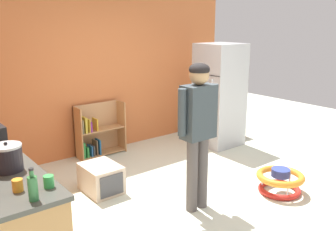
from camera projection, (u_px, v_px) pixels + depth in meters
The scene contains 13 objects.
ground_plane at pixel (195, 198), 4.60m from camera, with size 12.00×12.00×0.00m, color silver.
back_wall at pixel (100, 71), 6.03m from camera, with size 5.20×0.06×2.70m, color #CD6E3C.
kitchen_counter at pixel (0, 213), 3.33m from camera, with size 0.65×1.89×0.90m.
refrigerator at pixel (219, 95), 6.43m from camera, with size 0.73×0.68×1.78m.
bookshelf at pixel (97, 133), 6.00m from camera, with size 0.80×0.28×0.85m.
standing_person at pixel (198, 123), 4.09m from camera, with size 0.57×0.23×1.71m.
baby_walker at pixel (280, 181), 4.72m from camera, with size 0.60×0.60×0.32m.
pet_carrier at pixel (101, 178), 4.73m from camera, with size 0.42×0.55×0.36m.
crock_pot at pixel (7, 158), 3.13m from camera, with size 0.26×0.26×0.26m.
green_glass_bottle at pixel (33, 187), 2.61m from camera, with size 0.07×0.07×0.25m.
orange_cup at pixel (18, 185), 2.76m from camera, with size 0.08×0.08×0.10m, color orange.
white_cup at pixel (14, 153), 3.44m from camera, with size 0.08×0.08×0.10m, color white.
green_cup at pixel (49, 181), 2.82m from camera, with size 0.08×0.08×0.10m, color green.
Camera 1 is at (-2.88, -3.07, 2.14)m, focal length 39.37 mm.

